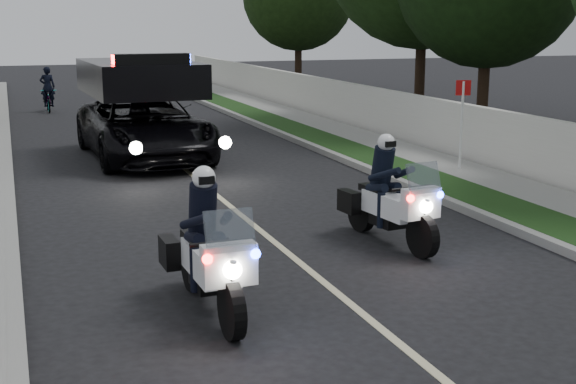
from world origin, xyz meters
name	(u,v)px	position (x,y,z in m)	size (l,w,h in m)	color
ground	(397,342)	(0.00, 0.00, 0.00)	(120.00, 120.00, 0.00)	black
curb_right	(356,164)	(4.10, 10.00, 0.07)	(0.20, 60.00, 0.15)	gray
grass_verge	(382,163)	(4.80, 10.00, 0.08)	(1.20, 60.00, 0.16)	#193814
sidewalk_right	(427,160)	(6.10, 10.00, 0.08)	(1.40, 60.00, 0.16)	gray
property_wall	(462,132)	(7.10, 10.00, 0.75)	(0.22, 60.00, 1.50)	beige
curb_left	(10,188)	(-4.10, 10.00, 0.07)	(0.20, 60.00, 0.15)	gray
lane_marking	(196,178)	(0.00, 10.00, 0.00)	(0.12, 50.00, 0.01)	#BFB78C
police_moto_left	(210,311)	(-1.78, 1.65, 0.00)	(0.76, 2.18, 1.86)	silver
police_moto_right	(389,243)	(1.76, 3.65, 0.00)	(0.75, 2.13, 1.81)	white
police_suv	(146,159)	(-0.65, 13.06, 0.00)	(2.86, 6.18, 3.00)	black
bicycle	(49,112)	(-2.46, 25.26, 0.00)	(0.61, 1.74, 0.91)	black
cyclist	(49,112)	(-2.46, 25.26, 0.00)	(0.58, 0.38, 1.60)	black
sign_post	(459,175)	(6.00, 8.29, 0.00)	(0.36, 0.36, 2.32)	#B80D0D
tree_right_c	(481,135)	(10.23, 13.80, 0.00)	(5.87, 5.87, 9.78)	black
tree_right_d	(418,122)	(9.92, 17.31, 0.00)	(7.16, 7.16, 11.93)	#1F3F15
tree_right_e	(298,91)	(10.26, 30.60, 0.00)	(5.70, 5.70, 9.50)	#1B3510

